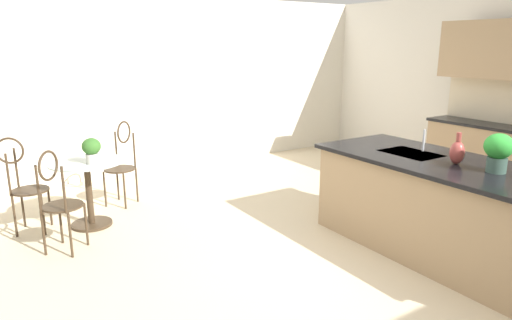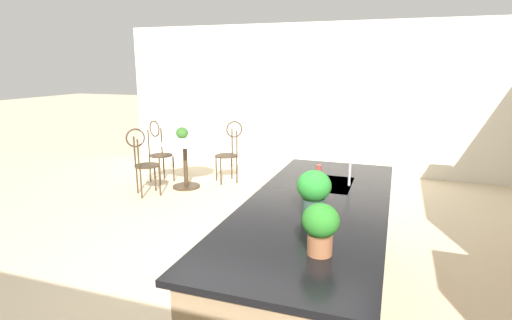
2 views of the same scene
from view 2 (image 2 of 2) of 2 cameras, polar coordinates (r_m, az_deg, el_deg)
name	(u,v)px [view 2 (image 2 of 2)]	position (r m, az deg, el deg)	size (l,w,h in m)	color
ground_plane	(231,275)	(4.02, -3.53, -15.81)	(40.00, 40.00, 0.00)	beige
wall_left_window	(319,99)	(7.65, 8.85, 8.54)	(0.12, 7.80, 2.70)	silver
kitchen_island	(315,257)	(3.34, 8.25, -13.39)	(2.80, 1.06, 0.92)	tan
bistro_table	(185,161)	(6.63, -9.90, -0.10)	(0.80, 0.80, 0.74)	#3D2D1E
chair_near_window	(143,159)	(6.35, -15.60, 0.17)	(0.54, 0.54, 1.04)	#3D2D1E
chair_by_island	(229,149)	(6.85, -3.77, 1.57)	(0.54, 0.54, 1.04)	#3D2D1E
chair_toward_desk	(159,148)	(7.08, -13.52, 1.61)	(0.50, 0.52, 1.04)	#3D2D1E
sink_faucet	(350,173)	(3.62, 13.02, -1.85)	(0.02, 0.02, 0.22)	#B2B5BA
potted_plant_on_table	(182,135)	(6.41, -10.34, 3.53)	(0.19, 0.19, 0.27)	beige
potted_plant_counter_far	(320,226)	(2.29, 9.05, -9.12)	(0.21, 0.21, 0.29)	#9E603D
potted_plant_counter_near	(314,191)	(2.81, 8.14, -4.30)	(0.24, 0.24, 0.33)	#385147
vase_on_counter	(318,187)	(3.17, 8.71, -3.81)	(0.13, 0.13, 0.29)	#993D38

